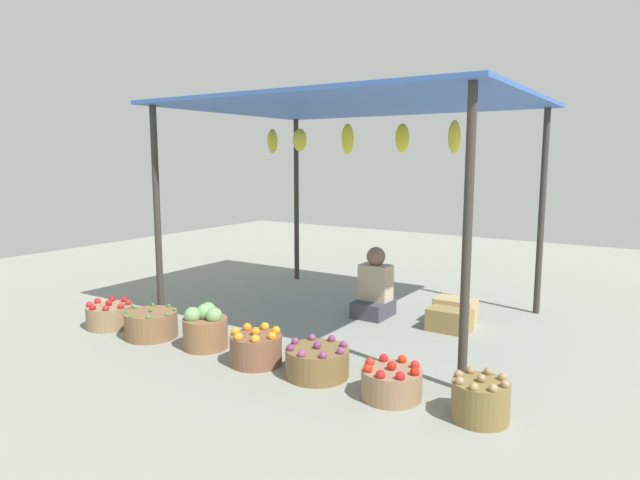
# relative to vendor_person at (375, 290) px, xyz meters

# --- Properties ---
(ground_plane) EXTENTS (14.00, 14.00, 0.00)m
(ground_plane) POSITION_rel_vendor_person_xyz_m (-0.18, -0.16, -0.30)
(ground_plane) COLOR gray
(market_stall_structure) EXTENTS (3.66, 2.85, 2.34)m
(market_stall_structure) POSITION_rel_vendor_person_xyz_m (-0.18, -0.16, 1.89)
(market_stall_structure) COLOR #38332D
(market_stall_structure) RESTS_ON ground
(vendor_person) EXTENTS (0.36, 0.44, 0.78)m
(vendor_person) POSITION_rel_vendor_person_xyz_m (0.00, 0.00, 0.00)
(vendor_person) COLOR #40404B
(vendor_person) RESTS_ON ground
(basket_red_apples) EXTENTS (0.47, 0.47, 0.29)m
(basket_red_apples) POSITION_rel_vendor_person_xyz_m (-2.13, -1.89, -0.18)
(basket_red_apples) COLOR #937753
(basket_red_apples) RESTS_ON ground
(basket_green_chilies) EXTENTS (0.51, 0.51, 0.29)m
(basket_green_chilies) POSITION_rel_vendor_person_xyz_m (-1.50, -1.87, -0.17)
(basket_green_chilies) COLOR brown
(basket_green_chilies) RESTS_ON ground
(basket_cabbages) EXTENTS (0.41, 0.41, 0.42)m
(basket_cabbages) POSITION_rel_vendor_person_xyz_m (-0.82, -1.81, -0.11)
(basket_cabbages) COLOR brown
(basket_cabbages) RESTS_ON ground
(basket_oranges) EXTENTS (0.45, 0.45, 0.32)m
(basket_oranges) POSITION_rel_vendor_person_xyz_m (-0.17, -1.87, -0.16)
(basket_oranges) COLOR brown
(basket_oranges) RESTS_ON ground
(basket_purple_onions) EXTENTS (0.52, 0.52, 0.29)m
(basket_purple_onions) POSITION_rel_vendor_person_xyz_m (0.43, -1.81, -0.18)
(basket_purple_onions) COLOR brown
(basket_purple_onions) RESTS_ON ground
(basket_red_tomatoes) EXTENTS (0.45, 0.45, 0.28)m
(basket_red_tomatoes) POSITION_rel_vendor_person_xyz_m (1.11, -1.86, -0.18)
(basket_red_tomatoes) COLOR #907052
(basket_red_tomatoes) RESTS_ON ground
(basket_potatoes) EXTENTS (0.39, 0.39, 0.32)m
(basket_potatoes) POSITION_rel_vendor_person_xyz_m (1.77, -1.85, -0.16)
(basket_potatoes) COLOR olive
(basket_potatoes) RESTS_ON ground
(wooden_crate_near_vendor) EXTENTS (0.41, 0.29, 0.28)m
(wooden_crate_near_vendor) POSITION_rel_vendor_person_xyz_m (0.87, 0.19, -0.16)
(wooden_crate_near_vendor) COLOR tan
(wooden_crate_near_vendor) RESTS_ON ground
(wooden_crate_stacked_rear) EXTENTS (0.42, 0.29, 0.23)m
(wooden_crate_stacked_rear) POSITION_rel_vendor_person_xyz_m (0.90, -0.07, -0.18)
(wooden_crate_stacked_rear) COLOR olive
(wooden_crate_stacked_rear) RESTS_ON ground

